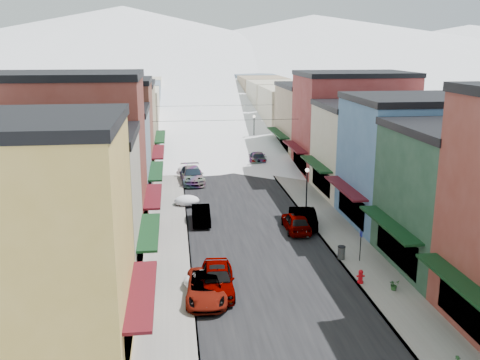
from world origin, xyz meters
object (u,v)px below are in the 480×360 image
object	(u,v)px
car_dark_hatch	(201,215)
streetlamp_near	(307,186)
car_green_sedan	(303,217)
trash_can	(341,252)
fire_hydrant	(361,277)
car_silver_sedan	(217,279)
car_white_suv	(206,288)

from	to	relation	value
car_dark_hatch	streetlamp_near	world-z (taller)	streetlamp_near
car_green_sedan	trash_can	distance (m)	7.44
car_dark_hatch	streetlamp_near	xyz separation A→B (m)	(9.07, 0.63, 2.04)
fire_hydrant	streetlamp_near	xyz separation A→B (m)	(0.00, 13.74, 2.20)
car_dark_hatch	trash_can	size ratio (longest dim) A/B	4.70
car_dark_hatch	car_green_sedan	bearing A→B (deg)	-12.23
car_silver_sedan	trash_can	world-z (taller)	car_silver_sedan
car_dark_hatch	trash_can	bearing A→B (deg)	-44.85
car_dark_hatch	fire_hydrant	world-z (taller)	car_dark_hatch
car_dark_hatch	trash_can	world-z (taller)	car_dark_hatch
car_white_suv	car_green_sedan	bearing A→B (deg)	57.52
trash_can	streetlamp_near	distance (m)	10.12
car_silver_sedan	trash_can	xyz separation A→B (m)	(8.80, 3.66, -0.23)
car_dark_hatch	fire_hydrant	distance (m)	15.94
fire_hydrant	car_dark_hatch	bearing A→B (deg)	124.67
car_white_suv	car_green_sedan	xyz separation A→B (m)	(8.60, 11.89, 0.12)
car_dark_hatch	streetlamp_near	size ratio (longest dim) A/B	1.04
car_white_suv	car_silver_sedan	distance (m)	1.11
car_white_suv	trash_can	size ratio (longest dim) A/B	5.56
car_dark_hatch	streetlamp_near	distance (m)	9.31
car_dark_hatch	streetlamp_near	bearing A→B (deg)	4.75
fire_hydrant	streetlamp_near	distance (m)	13.91
car_dark_hatch	car_white_suv	bearing A→B (deg)	-91.04
car_dark_hatch	car_green_sedan	world-z (taller)	car_green_sedan
trash_can	car_silver_sedan	bearing A→B (deg)	-157.43
car_silver_sedan	car_white_suv	bearing A→B (deg)	-126.21
fire_hydrant	trash_can	distance (m)	3.84
fire_hydrant	trash_can	size ratio (longest dim) A/B	0.95
car_silver_sedan	trash_can	distance (m)	9.54
streetlamp_near	car_dark_hatch	bearing A→B (deg)	-176.02
car_silver_sedan	car_green_sedan	xyz separation A→B (m)	(7.90, 11.04, -0.02)
car_green_sedan	fire_hydrant	xyz separation A→B (m)	(0.90, -11.22, -0.28)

